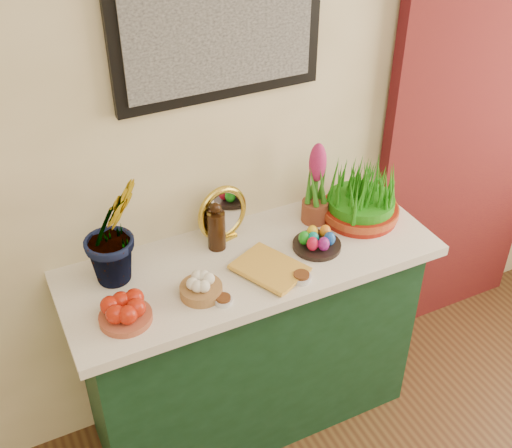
{
  "coord_description": "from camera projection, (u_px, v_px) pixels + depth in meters",
  "views": [
    {
      "loc": [
        -0.72,
        0.33,
        2.36
      ],
      "look_at": [
        0.08,
        1.95,
        1.07
      ],
      "focal_mm": 45.0,
      "sensor_mm": 36.0,
      "label": 1
    }
  ],
  "objects": [
    {
      "name": "spice_dish_left",
      "position": [
        223.0,
        300.0,
        2.15
      ],
      "size": [
        0.06,
        0.06,
        0.03
      ],
      "color": "silver",
      "rests_on": "tablecloth"
    },
    {
      "name": "wheatgrass_sabzeh",
      "position": [
        362.0,
        194.0,
        2.51
      ],
      "size": [
        0.31,
        0.31,
        0.25
      ],
      "color": "maroon",
      "rests_on": "tablecloth"
    },
    {
      "name": "sideboard",
      "position": [
        251.0,
        345.0,
        2.63
      ],
      "size": [
        1.3,
        0.45,
        0.85
      ],
      "primitive_type": "cube",
      "color": "#153C24",
      "rests_on": "ground"
    },
    {
      "name": "spice_dish_right",
      "position": [
        301.0,
        277.0,
        2.25
      ],
      "size": [
        0.07,
        0.07,
        0.03
      ],
      "color": "silver",
      "rests_on": "tablecloth"
    },
    {
      "name": "mirror",
      "position": [
        223.0,
        214.0,
        2.4
      ],
      "size": [
        0.22,
        0.1,
        0.22
      ],
      "color": "gold",
      "rests_on": "tablecloth"
    },
    {
      "name": "garlic_basket",
      "position": [
        201.0,
        287.0,
        2.17
      ],
      "size": [
        0.17,
        0.17,
        0.08
      ],
      "color": "#A77143",
      "rests_on": "tablecloth"
    },
    {
      "name": "vinegar_cruet",
      "position": [
        216.0,
        228.0,
        2.36
      ],
      "size": [
        0.07,
        0.07,
        0.2
      ],
      "color": "black",
      "rests_on": "tablecloth"
    },
    {
      "name": "egg_plate",
      "position": [
        317.0,
        241.0,
        2.39
      ],
      "size": [
        0.23,
        0.23,
        0.08
      ],
      "color": "black",
      "rests_on": "tablecloth"
    },
    {
      "name": "hyacinth_green",
      "position": [
        111.0,
        216.0,
        2.12
      ],
      "size": [
        0.31,
        0.28,
        0.52
      ],
      "primitive_type": "imported",
      "rotation": [
        0.0,
        0.0,
        0.26
      ],
      "color": "#317E1D",
      "rests_on": "tablecloth"
    },
    {
      "name": "book",
      "position": [
        253.0,
        281.0,
        2.22
      ],
      "size": [
        0.25,
        0.29,
        0.03
      ],
      "primitive_type": "imported",
      "rotation": [
        0.0,
        0.0,
        0.43
      ],
      "color": "gold",
      "rests_on": "tablecloth"
    },
    {
      "name": "tablecloth",
      "position": [
        250.0,
        261.0,
        2.37
      ],
      "size": [
        1.4,
        0.55,
        0.04
      ],
      "primitive_type": "cube",
      "color": "white",
      "rests_on": "sideboard"
    },
    {
      "name": "hyacinth_pink",
      "position": [
        316.0,
        187.0,
        2.47
      ],
      "size": [
        0.1,
        0.1,
        0.34
      ],
      "color": "brown",
      "rests_on": "tablecloth"
    },
    {
      "name": "apple_bowl",
      "position": [
        125.0,
        312.0,
        2.07
      ],
      "size": [
        0.23,
        0.23,
        0.09
      ],
      "color": "#A54D32",
      "rests_on": "tablecloth"
    }
  ]
}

